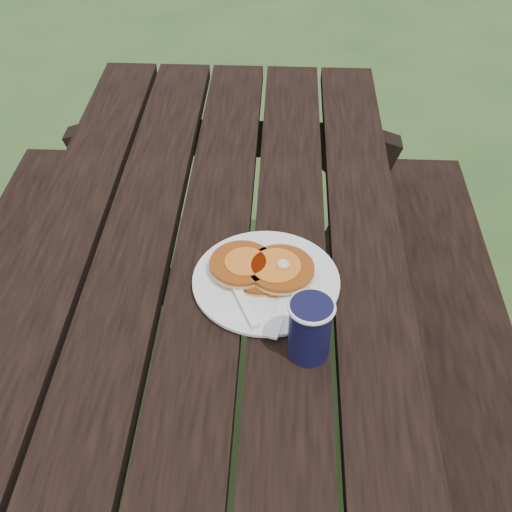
{
  "coord_description": "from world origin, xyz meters",
  "views": [
    {
      "loc": [
        0.13,
        -0.79,
        1.58
      ],
      "look_at": [
        0.09,
        0.05,
        0.8
      ],
      "focal_mm": 45.0,
      "sensor_mm": 36.0,
      "label": 1
    }
  ],
  "objects_px": {
    "pancake_stack": "(262,268)",
    "coffee_cup": "(310,326)",
    "plate": "(266,281)",
    "picnic_table": "(214,415)"
  },
  "relations": [
    {
      "from": "pancake_stack",
      "to": "coffee_cup",
      "type": "bearing_deg",
      "value": -64.29
    },
    {
      "from": "plate",
      "to": "pancake_stack",
      "type": "height_order",
      "value": "pancake_stack"
    },
    {
      "from": "pancake_stack",
      "to": "picnic_table",
      "type": "bearing_deg",
      "value": -153.75
    },
    {
      "from": "picnic_table",
      "to": "pancake_stack",
      "type": "xyz_separation_m",
      "value": [
        0.1,
        0.05,
        0.41
      ]
    },
    {
      "from": "pancake_stack",
      "to": "coffee_cup",
      "type": "distance_m",
      "value": 0.19
    },
    {
      "from": "pancake_stack",
      "to": "coffee_cup",
      "type": "xyz_separation_m",
      "value": [
        0.08,
        -0.17,
        0.04
      ]
    },
    {
      "from": "picnic_table",
      "to": "plate",
      "type": "relative_size",
      "value": 6.89
    },
    {
      "from": "picnic_table",
      "to": "plate",
      "type": "distance_m",
      "value": 0.4
    },
    {
      "from": "picnic_table",
      "to": "coffee_cup",
      "type": "bearing_deg",
      "value": -33.16
    },
    {
      "from": "picnic_table",
      "to": "pancake_stack",
      "type": "relative_size",
      "value": 9.41
    }
  ]
}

